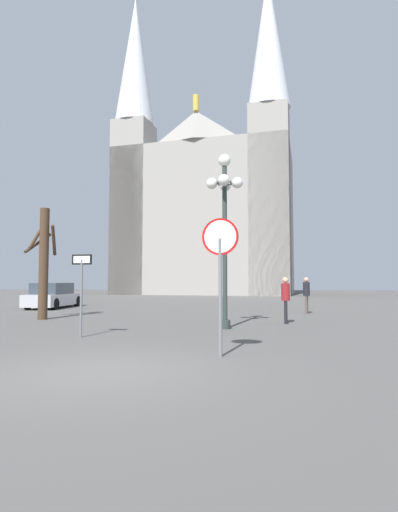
{
  "coord_description": "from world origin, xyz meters",
  "views": [
    {
      "loc": [
        2.67,
        -6.99,
        1.64
      ],
      "look_at": [
        -0.68,
        20.46,
        3.31
      ],
      "focal_mm": 28.02,
      "sensor_mm": 36.0,
      "label": 1
    }
  ],
  "objects_px": {
    "bare_tree": "(44,261)",
    "parked_car_near_silver": "(54,296)",
    "one_way_arrow_sign": "(81,284)",
    "stop_sign": "(220,258)",
    "pedestrian_walking": "(306,292)",
    "pedestrian_standing": "(286,295)",
    "cathedral": "(204,199)",
    "street_lamp": "(225,209)"
  },
  "relations": [
    {
      "from": "street_lamp",
      "to": "bare_tree",
      "type": "distance_m",
      "value": 8.23
    },
    {
      "from": "street_lamp",
      "to": "bare_tree",
      "type": "xyz_separation_m",
      "value": [
        -7.74,
        2.27,
        -1.63
      ]
    },
    {
      "from": "street_lamp",
      "to": "bare_tree",
      "type": "height_order",
      "value": "street_lamp"
    },
    {
      "from": "cathedral",
      "to": "one_way_arrow_sign",
      "type": "relative_size",
      "value": 15.54
    },
    {
      "from": "street_lamp",
      "to": "bare_tree",
      "type": "relative_size",
      "value": 1.28
    },
    {
      "from": "one_way_arrow_sign",
      "to": "stop_sign",
      "type": "bearing_deg",
      "value": -29.82
    },
    {
      "from": "stop_sign",
      "to": "one_way_arrow_sign",
      "type": "xyz_separation_m",
      "value": [
        -4.17,
        2.39,
        -0.59
      ]
    },
    {
      "from": "cathedral",
      "to": "one_way_arrow_sign",
      "type": "height_order",
      "value": "cathedral"
    },
    {
      "from": "street_lamp",
      "to": "parked_car_near_silver",
      "type": "bearing_deg",
      "value": 140.0
    },
    {
      "from": "one_way_arrow_sign",
      "to": "bare_tree",
      "type": "xyz_separation_m",
      "value": [
        -3.75,
        4.8,
        0.92
      ]
    },
    {
      "from": "cathedral",
      "to": "parked_car_near_silver",
      "type": "height_order",
      "value": "cathedral"
    },
    {
      "from": "stop_sign",
      "to": "parked_car_near_silver",
      "type": "xyz_separation_m",
      "value": [
        -10.84,
        13.86,
        -1.42
      ]
    },
    {
      "from": "bare_tree",
      "to": "pedestrian_walking",
      "type": "distance_m",
      "value": 12.15
    },
    {
      "from": "stop_sign",
      "to": "pedestrian_walking",
      "type": "xyz_separation_m",
      "value": [
        3.42,
        11.32,
        -1.03
      ]
    },
    {
      "from": "bare_tree",
      "to": "pedestrian_walking",
      "type": "xyz_separation_m",
      "value": [
        11.34,
        4.13,
        -1.36
      ]
    },
    {
      "from": "stop_sign",
      "to": "bare_tree",
      "type": "height_order",
      "value": "bare_tree"
    },
    {
      "from": "stop_sign",
      "to": "pedestrian_standing",
      "type": "relative_size",
      "value": 1.71
    },
    {
      "from": "bare_tree",
      "to": "parked_car_near_silver",
      "type": "relative_size",
      "value": 1.01
    },
    {
      "from": "parked_car_near_silver",
      "to": "stop_sign",
      "type": "bearing_deg",
      "value": -51.98
    },
    {
      "from": "one_way_arrow_sign",
      "to": "pedestrian_walking",
      "type": "xyz_separation_m",
      "value": [
        7.59,
        8.93,
        -0.44
      ]
    },
    {
      "from": "bare_tree",
      "to": "one_way_arrow_sign",
      "type": "bearing_deg",
      "value": -52.0
    },
    {
      "from": "one_way_arrow_sign",
      "to": "bare_tree",
      "type": "bearing_deg",
      "value": 128.0
    },
    {
      "from": "stop_sign",
      "to": "pedestrian_standing",
      "type": "distance_m",
      "value": 7.12
    },
    {
      "from": "street_lamp",
      "to": "pedestrian_walking",
      "type": "bearing_deg",
      "value": 60.67
    },
    {
      "from": "street_lamp",
      "to": "pedestrian_walking",
      "type": "relative_size",
      "value": 3.37
    },
    {
      "from": "bare_tree",
      "to": "street_lamp",
      "type": "bearing_deg",
      "value": -16.34
    },
    {
      "from": "bare_tree",
      "to": "pedestrian_walking",
      "type": "height_order",
      "value": "bare_tree"
    },
    {
      "from": "pedestrian_standing",
      "to": "cathedral",
      "type": "bearing_deg",
      "value": 101.62
    },
    {
      "from": "bare_tree",
      "to": "parked_car_near_silver",
      "type": "xyz_separation_m",
      "value": [
        -2.92,
        6.67,
        -1.76
      ]
    },
    {
      "from": "street_lamp",
      "to": "pedestrian_standing",
      "type": "height_order",
      "value": "street_lamp"
    },
    {
      "from": "one_way_arrow_sign",
      "to": "parked_car_near_silver",
      "type": "height_order",
      "value": "one_way_arrow_sign"
    },
    {
      "from": "street_lamp",
      "to": "parked_car_near_silver",
      "type": "distance_m",
      "value": 14.32
    },
    {
      "from": "pedestrian_walking",
      "to": "bare_tree",
      "type": "bearing_deg",
      "value": -159.96
    },
    {
      "from": "stop_sign",
      "to": "parked_car_near_silver",
      "type": "distance_m",
      "value": 17.65
    },
    {
      "from": "bare_tree",
      "to": "pedestrian_walking",
      "type": "bearing_deg",
      "value": 20.04
    },
    {
      "from": "one_way_arrow_sign",
      "to": "pedestrian_standing",
      "type": "height_order",
      "value": "one_way_arrow_sign"
    },
    {
      "from": "cathedral",
      "to": "parked_car_near_silver",
      "type": "distance_m",
      "value": 27.4
    },
    {
      "from": "stop_sign",
      "to": "parked_car_near_silver",
      "type": "relative_size",
      "value": 0.65
    },
    {
      "from": "stop_sign",
      "to": "one_way_arrow_sign",
      "type": "relative_size",
      "value": 1.26
    },
    {
      "from": "cathedral",
      "to": "parked_car_near_silver",
      "type": "xyz_separation_m",
      "value": [
        -6.35,
        -24.44,
        -10.63
      ]
    },
    {
      "from": "one_way_arrow_sign",
      "to": "street_lamp",
      "type": "distance_m",
      "value": 5.37
    },
    {
      "from": "pedestrian_walking",
      "to": "street_lamp",
      "type": "bearing_deg",
      "value": -119.33
    }
  ]
}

